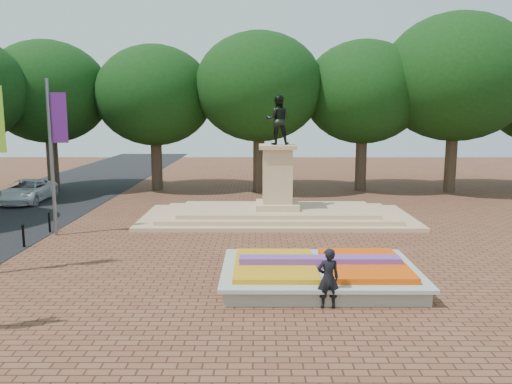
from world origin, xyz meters
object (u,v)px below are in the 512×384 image
(monument, at_px, (277,203))
(pedestrian, at_px, (328,278))
(van, at_px, (27,191))
(flower_bed, at_px, (320,273))

(monument, xyz_separation_m, pedestrian, (0.99, -12.02, -0.01))
(pedestrian, bearing_deg, monument, -92.21)
(monument, xyz_separation_m, van, (-15.43, 5.03, -0.18))
(flower_bed, bearing_deg, monument, 95.87)
(flower_bed, height_order, monument, monument)
(flower_bed, bearing_deg, pedestrian, -90.96)
(van, height_order, pedestrian, pedestrian)
(monument, relative_size, pedestrian, 7.98)
(flower_bed, distance_m, monument, 10.07)
(monument, height_order, van, monument)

